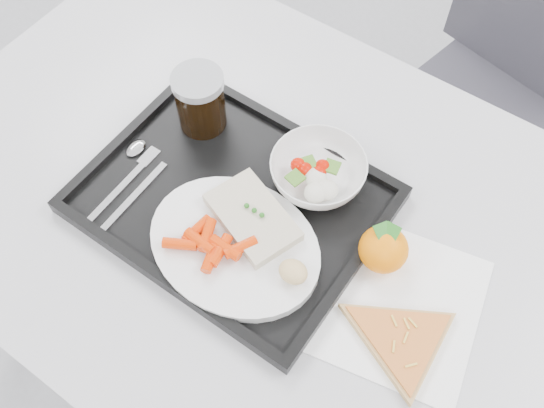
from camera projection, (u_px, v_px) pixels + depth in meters
table at (264, 225)px, 1.02m from camera, size 1.20×0.80×0.75m
chair at (505, 82)px, 1.38m from camera, size 0.50×0.50×0.93m
tray at (232, 201)px, 0.96m from camera, size 0.45×0.35×0.03m
dinner_plate at (235, 246)px, 0.90m from camera, size 0.27×0.27×0.02m
fish_fillet at (253, 217)px, 0.90m from camera, size 0.16×0.13×0.03m
bread_roll at (293, 272)px, 0.85m from camera, size 0.05×0.04×0.03m
salad_bowl at (318, 171)px, 0.95m from camera, size 0.15×0.15×0.05m
cola_glass at (200, 100)px, 0.98m from camera, size 0.08×0.08×0.11m
cutlery at (133, 174)px, 0.97m from camera, size 0.08×0.17×0.01m
napkin at (390, 301)px, 0.88m from camera, size 0.29×0.29×0.00m
tangerine at (383, 249)px, 0.88m from camera, size 0.10×0.10×0.07m
pizza_slice at (401, 340)px, 0.84m from camera, size 0.21×0.21×0.02m
carrot_pile at (210, 244)px, 0.88m from camera, size 0.12×0.09×0.02m
salad_contents at (316, 180)px, 0.93m from camera, size 0.09×0.08×0.03m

